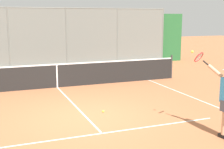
# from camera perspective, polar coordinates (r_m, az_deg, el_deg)

# --- Properties ---
(ground_plane) EXTENTS (60.00, 60.00, 0.00)m
(ground_plane) POSITION_cam_1_polar(r_m,az_deg,el_deg) (8.90, -4.68, -7.84)
(ground_plane) COLOR #B76B42
(court_line_markings) EXTENTS (8.29, 9.81, 0.01)m
(court_line_markings) POSITION_cam_1_polar(r_m,az_deg,el_deg) (7.46, -1.06, -11.49)
(court_line_markings) COLOR white
(court_line_markings) RESTS_ON ground
(fence_backdrop) EXTENTS (18.08, 1.37, 3.30)m
(fence_backdrop) POSITION_cam_1_polar(r_m,az_deg,el_deg) (17.72, -13.55, 5.96)
(fence_backdrop) COLOR slate
(fence_backdrop) RESTS_ON ground
(tennis_net) EXTENTS (10.65, 0.09, 1.07)m
(tennis_net) POSITION_cam_1_polar(r_m,az_deg,el_deg) (12.63, -10.02, -0.15)
(tennis_net) COLOR #2D2D2D
(tennis_net) RESTS_ON ground
(tennis_ball_near_baseline) EXTENTS (0.07, 0.07, 0.07)m
(tennis_ball_near_baseline) POSITION_cam_1_polar(r_m,az_deg,el_deg) (9.33, -1.63, -6.73)
(tennis_ball_near_baseline) COLOR #D6E042
(tennis_ball_near_baseline) RESTS_ON ground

